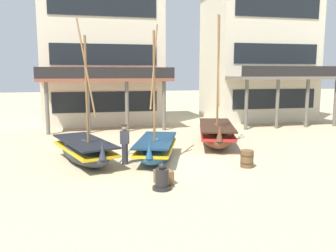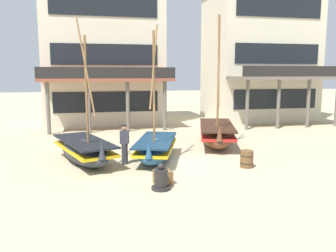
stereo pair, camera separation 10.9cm
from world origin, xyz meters
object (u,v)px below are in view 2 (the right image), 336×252
Objects in this scene: wooden_barrel at (247,159)px; fishing_boat_centre_large at (216,133)px; cargo_crate at (163,177)px; fisherman_by_hull at (125,145)px; capstan_winch at (161,179)px; harbor_building_main at (104,57)px; harbor_building_annex at (259,56)px; fishing_boat_far_right at (156,148)px; fishing_boat_near_left at (84,150)px.

fishing_boat_centre_large is at bearing 85.23° from wooden_barrel.
cargo_crate is (-3.76, -1.33, -0.12)m from wooden_barrel.
fishing_boat_centre_large is at bearing 28.90° from fisherman_by_hull.
capstan_winch is at bearing -124.16° from fishing_boat_centre_large.
wooden_barrel is 0.07× the size of harbor_building_main.
fisherman_by_hull is 5.06m from wooden_barrel.
harbor_building_annex is at bearing 61.69° from wooden_barrel.
fishing_boat_far_right is 3.36m from cargo_crate.
harbor_building_annex is (12.44, 12.62, 4.36)m from fisherman_by_hull.
fishing_boat_centre_large is 13.03m from harbor_building_annex.
fishing_boat_centre_large is 5.88m from fisherman_by_hull.
harbor_building_main is at bearing 117.59° from fishing_boat_centre_large.
fisherman_by_hull is at bearing 103.23° from capstan_winch.
wooden_barrel is at bearing -30.64° from fishing_boat_far_right.
wooden_barrel is at bearing -18.74° from fisherman_by_hull.
wooden_barrel is at bearing -71.34° from harbor_building_main.
harbor_building_main is 0.97× the size of harbor_building_annex.
harbor_building_main reaches higher than cargo_crate.
cargo_crate is at bearing -125.55° from fishing_boat_centre_large.
fishing_boat_near_left is 4.76m from capstan_winch.
fishing_boat_far_right is at bearing 81.58° from capstan_winch.
cargo_crate is 0.05× the size of harbor_building_annex.
fishing_boat_near_left is 1.03× the size of fishing_boat_far_right.
fishing_boat_far_right is at bearing -82.92° from harbor_building_main.
harbor_building_annex is at bearing 53.70° from cargo_crate.
wooden_barrel reaches higher than cargo_crate.
fishing_boat_near_left is 7.17m from fishing_boat_centre_large.
fishing_boat_near_left is at bearing 127.28° from cargo_crate.
harbor_building_annex reaches higher than fishing_boat_near_left.
capstan_winch is at bearing -86.57° from harbor_building_main.
capstan_winch is (-0.58, -3.90, -0.19)m from fishing_boat_far_right.
capstan_winch is 4.38m from wooden_barrel.
fisherman_by_hull is at bearing -165.02° from fishing_boat_far_right.
harbor_building_main reaches higher than fishing_boat_far_right.
wooden_barrel is 16.12m from harbor_building_main.
fishing_boat_centre_large is 7.60× the size of capstan_winch.
harbor_building_annex reaches higher than harbor_building_main.
harbor_building_annex reaches higher than wooden_barrel.
fishing_boat_far_right is 3.92m from wooden_barrel.
cargo_crate is (-0.39, -3.32, -0.30)m from fishing_boat_far_right.
capstan_winch is at bearing -58.67° from fishing_boat_near_left.
fishing_boat_near_left is 3.58× the size of fisherman_by_hull.
fishing_boat_centre_large is 12.11× the size of cargo_crate.
capstan_winch is (-4.32, -6.36, -0.29)m from fishing_boat_centre_large.
harbor_building_annex is at bearing 54.26° from capstan_winch.
fisherman_by_hull is 3.65m from capstan_winch.
wooden_barrel is 1.25× the size of cargo_crate.
cargo_crate is 19.94m from harbor_building_annex.
fishing_boat_far_right is 10.50× the size of cargo_crate.
fishing_boat_centre_large is 4.48m from fishing_boat_far_right.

